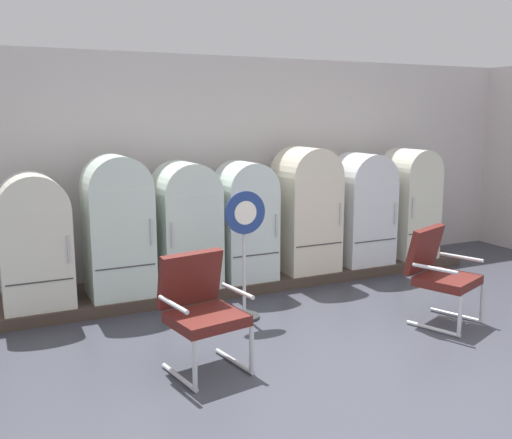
{
  "coord_description": "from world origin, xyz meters",
  "views": [
    {
      "loc": [
        -2.89,
        -3.33,
        2.12
      ],
      "look_at": [
        0.03,
        2.75,
        0.87
      ],
      "focal_mm": 40.37,
      "sensor_mm": 36.0,
      "label": 1
    }
  ],
  "objects_px": {
    "refrigerator_0": "(34,237)",
    "refrigerator_1": "(118,222)",
    "refrigerator_3": "(245,217)",
    "refrigerator_4": "(306,206)",
    "armchair_left": "(201,305)",
    "sign_stand": "(245,259)",
    "refrigerator_6": "(410,200)",
    "refrigerator_2": "(186,221)",
    "refrigerator_5": "(362,206)",
    "armchair_right": "(439,270)"
  },
  "relations": [
    {
      "from": "refrigerator_0",
      "to": "refrigerator_1",
      "type": "bearing_deg",
      "value": -1.72
    },
    {
      "from": "refrigerator_3",
      "to": "refrigerator_4",
      "type": "relative_size",
      "value": 0.91
    },
    {
      "from": "armchair_left",
      "to": "sign_stand",
      "type": "height_order",
      "value": "sign_stand"
    },
    {
      "from": "refrigerator_6",
      "to": "refrigerator_0",
      "type": "bearing_deg",
      "value": -179.95
    },
    {
      "from": "refrigerator_3",
      "to": "sign_stand",
      "type": "bearing_deg",
      "value": -114.86
    },
    {
      "from": "refrigerator_0",
      "to": "refrigerator_1",
      "type": "height_order",
      "value": "refrigerator_1"
    },
    {
      "from": "refrigerator_3",
      "to": "refrigerator_4",
      "type": "height_order",
      "value": "refrigerator_4"
    },
    {
      "from": "refrigerator_1",
      "to": "sign_stand",
      "type": "distance_m",
      "value": 1.49
    },
    {
      "from": "refrigerator_4",
      "to": "refrigerator_6",
      "type": "bearing_deg",
      "value": -0.17
    },
    {
      "from": "refrigerator_1",
      "to": "refrigerator_4",
      "type": "relative_size",
      "value": 0.99
    },
    {
      "from": "refrigerator_2",
      "to": "sign_stand",
      "type": "distance_m",
      "value": 1.09
    },
    {
      "from": "sign_stand",
      "to": "refrigerator_0",
      "type": "bearing_deg",
      "value": 152.34
    },
    {
      "from": "refrigerator_0",
      "to": "refrigerator_2",
      "type": "distance_m",
      "value": 1.66
    },
    {
      "from": "refrigerator_6",
      "to": "refrigerator_1",
      "type": "bearing_deg",
      "value": -179.58
    },
    {
      "from": "refrigerator_0",
      "to": "refrigerator_6",
      "type": "height_order",
      "value": "refrigerator_6"
    },
    {
      "from": "refrigerator_4",
      "to": "refrigerator_5",
      "type": "height_order",
      "value": "refrigerator_4"
    },
    {
      "from": "armchair_left",
      "to": "sign_stand",
      "type": "relative_size",
      "value": 0.72
    },
    {
      "from": "refrigerator_2",
      "to": "refrigerator_4",
      "type": "distance_m",
      "value": 1.61
    },
    {
      "from": "refrigerator_0",
      "to": "refrigerator_3",
      "type": "height_order",
      "value": "refrigerator_3"
    },
    {
      "from": "refrigerator_0",
      "to": "refrigerator_5",
      "type": "bearing_deg",
      "value": -0.14
    },
    {
      "from": "refrigerator_5",
      "to": "refrigerator_6",
      "type": "distance_m",
      "value": 0.82
    },
    {
      "from": "refrigerator_1",
      "to": "refrigerator_2",
      "type": "xyz_separation_m",
      "value": [
        0.79,
        0.04,
        -0.06
      ]
    },
    {
      "from": "armchair_right",
      "to": "sign_stand",
      "type": "bearing_deg",
      "value": 151.64
    },
    {
      "from": "refrigerator_0",
      "to": "sign_stand",
      "type": "relative_size",
      "value": 1.03
    },
    {
      "from": "refrigerator_4",
      "to": "sign_stand",
      "type": "relative_size",
      "value": 1.17
    },
    {
      "from": "refrigerator_6",
      "to": "armchair_left",
      "type": "bearing_deg",
      "value": -153.18
    },
    {
      "from": "refrigerator_0",
      "to": "refrigerator_5",
      "type": "height_order",
      "value": "refrigerator_5"
    },
    {
      "from": "refrigerator_4",
      "to": "sign_stand",
      "type": "bearing_deg",
      "value": -142.37
    },
    {
      "from": "refrigerator_5",
      "to": "sign_stand",
      "type": "bearing_deg",
      "value": -155.34
    },
    {
      "from": "refrigerator_1",
      "to": "sign_stand",
      "type": "height_order",
      "value": "refrigerator_1"
    },
    {
      "from": "refrigerator_3",
      "to": "sign_stand",
      "type": "relative_size",
      "value": 1.06
    },
    {
      "from": "refrigerator_2",
      "to": "armchair_right",
      "type": "bearing_deg",
      "value": -44.23
    },
    {
      "from": "refrigerator_5",
      "to": "sign_stand",
      "type": "xyz_separation_m",
      "value": [
        -2.19,
        -1.0,
        -0.26
      ]
    },
    {
      "from": "refrigerator_1",
      "to": "armchair_left",
      "type": "height_order",
      "value": "refrigerator_1"
    },
    {
      "from": "refrigerator_6",
      "to": "refrigerator_4",
      "type": "bearing_deg",
      "value": 179.83
    },
    {
      "from": "armchair_right",
      "to": "sign_stand",
      "type": "distance_m",
      "value": 1.98
    },
    {
      "from": "refrigerator_5",
      "to": "refrigerator_2",
      "type": "bearing_deg",
      "value": 179.44
    },
    {
      "from": "refrigerator_3",
      "to": "sign_stand",
      "type": "distance_m",
      "value": 1.13
    },
    {
      "from": "refrigerator_0",
      "to": "refrigerator_2",
      "type": "bearing_deg",
      "value": 0.49
    },
    {
      "from": "refrigerator_4",
      "to": "refrigerator_6",
      "type": "xyz_separation_m",
      "value": [
        1.68,
        -0.0,
        -0.03
      ]
    },
    {
      "from": "armchair_left",
      "to": "refrigerator_0",
      "type": "bearing_deg",
      "value": 119.96
    },
    {
      "from": "refrigerator_1",
      "to": "refrigerator_3",
      "type": "height_order",
      "value": "refrigerator_1"
    },
    {
      "from": "refrigerator_3",
      "to": "refrigerator_2",
      "type": "bearing_deg",
      "value": 177.74
    },
    {
      "from": "refrigerator_1",
      "to": "refrigerator_2",
      "type": "distance_m",
      "value": 0.8
    },
    {
      "from": "armchair_right",
      "to": "armchair_left",
      "type": "bearing_deg",
      "value": 179.5
    },
    {
      "from": "refrigerator_5",
      "to": "sign_stand",
      "type": "height_order",
      "value": "refrigerator_5"
    },
    {
      "from": "refrigerator_1",
      "to": "refrigerator_5",
      "type": "height_order",
      "value": "refrigerator_1"
    },
    {
      "from": "armchair_left",
      "to": "sign_stand",
      "type": "bearing_deg",
      "value": 48.21
    },
    {
      "from": "refrigerator_1",
      "to": "refrigerator_4",
      "type": "xyz_separation_m",
      "value": [
        2.4,
        0.03,
        0.01
      ]
    },
    {
      "from": "refrigerator_6",
      "to": "armchair_right",
      "type": "bearing_deg",
      "value": -122.86
    }
  ]
}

